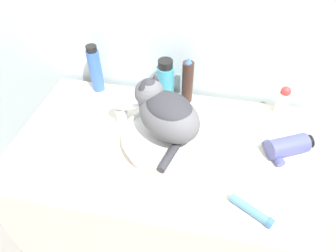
% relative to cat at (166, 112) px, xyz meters
% --- Properties ---
extents(wall_back, '(8.00, 0.05, 2.40)m').
position_rel_cat_xyz_m(wall_back, '(-0.02, 0.35, 0.20)').
color(wall_back, silver).
rests_on(wall_back, ground_plane).
extents(vanity_counter, '(1.10, 0.64, 0.86)m').
position_rel_cat_xyz_m(vanity_counter, '(-0.02, -0.02, -0.58)').
color(vanity_counter, beige).
rests_on(vanity_counter, ground_plane).
extents(sink_basin, '(0.35, 0.35, 0.05)m').
position_rel_cat_xyz_m(sink_basin, '(0.01, -0.01, -0.12)').
color(sink_basin, silver).
rests_on(sink_basin, vanity_counter).
extents(cat, '(0.30, 0.33, 0.19)m').
position_rel_cat_xyz_m(cat, '(0.00, 0.00, 0.00)').
color(cat, '#56565B').
rests_on(cat, sink_basin).
extents(faucet, '(0.14, 0.08, 0.14)m').
position_rel_cat_xyz_m(faucet, '(-0.19, 0.07, -0.06)').
color(faucet, silver).
rests_on(faucet, vanity_counter).
extents(hairspray_can_black, '(0.05, 0.05, 0.21)m').
position_rel_cat_xyz_m(hairspray_can_black, '(0.04, 0.26, -0.05)').
color(hairspray_can_black, '#331E19').
rests_on(hairspray_can_black, vanity_counter).
extents(mouthwash_bottle, '(0.07, 0.07, 0.19)m').
position_rel_cat_xyz_m(mouthwash_bottle, '(-0.06, 0.26, -0.06)').
color(mouthwash_bottle, teal).
rests_on(mouthwash_bottle, vanity_counter).
extents(deodorant_stick, '(0.04, 0.04, 0.13)m').
position_rel_cat_xyz_m(deodorant_stick, '(0.43, 0.26, -0.08)').
color(deodorant_stick, white).
rests_on(deodorant_stick, vanity_counter).
extents(shampoo_bottle_tall, '(0.05, 0.05, 0.22)m').
position_rel_cat_xyz_m(shampoo_bottle_tall, '(-0.36, 0.26, -0.04)').
color(shampoo_bottle_tall, '#335BB7').
rests_on(shampoo_bottle_tall, vanity_counter).
extents(cream_tube, '(0.14, 0.10, 0.03)m').
position_rel_cat_xyz_m(cream_tube, '(0.31, -0.24, -0.13)').
color(cream_tube, '#4C7FB2').
rests_on(cream_tube, vanity_counter).
extents(hair_dryer, '(0.18, 0.14, 0.07)m').
position_rel_cat_xyz_m(hair_dryer, '(0.43, 0.03, -0.11)').
color(hair_dryer, '#474C8C').
rests_on(hair_dryer, vanity_counter).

